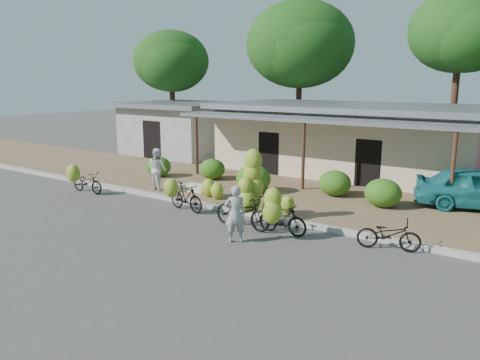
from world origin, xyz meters
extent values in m
plane|color=#494644|center=(0.00, 0.00, 0.00)|extent=(100.00, 100.00, 0.00)
cube|color=#806345|center=(0.00, 5.00, 0.06)|extent=(60.00, 6.00, 0.12)
cube|color=#A8A399|center=(0.00, 2.00, 0.07)|extent=(60.00, 0.25, 0.15)
cube|color=beige|center=(0.00, 11.00, 1.55)|extent=(12.00, 6.00, 3.10)
cube|color=slate|center=(0.00, 11.00, 3.23)|extent=(13.00, 7.00, 0.25)
cube|color=black|center=(0.00, 8.05, 1.10)|extent=(1.40, 0.12, 2.20)
cube|color=slate|center=(0.00, 7.00, 2.90)|extent=(13.00, 2.00, 0.15)
cylinder|color=#4B2C1E|center=(-5.60, 6.10, 1.43)|extent=(0.14, 0.14, 2.85)
cylinder|color=#4B2C1E|center=(0.00, 6.10, 1.43)|extent=(0.14, 0.14, 2.85)
cylinder|color=#4B2C1E|center=(5.60, 6.10, 1.43)|extent=(0.14, 0.14, 2.85)
cube|color=#A8A9A3|center=(-11.00, 11.00, 1.45)|extent=(6.00, 5.00, 2.90)
cube|color=slate|center=(-11.00, 11.00, 3.02)|extent=(7.00, 6.00, 0.25)
cube|color=black|center=(-11.00, 8.55, 1.10)|extent=(1.40, 0.12, 2.20)
cylinder|color=#4B2C1E|center=(-13.50, 13.00, 3.03)|extent=(0.36, 0.36, 6.05)
ellipsoid|color=#0F3F11|center=(-13.50, 13.00, 5.72)|extent=(5.03, 5.03, 4.02)
ellipsoid|color=#0F3F11|center=(-14.00, 13.30, 6.02)|extent=(4.28, 4.28, 3.42)
cylinder|color=#4B2C1E|center=(-5.50, 16.00, 3.51)|extent=(0.36, 0.36, 7.03)
ellipsoid|color=#0F3F11|center=(-5.50, 16.00, 6.64)|extent=(6.67, 6.67, 5.33)
ellipsoid|color=#0F3F11|center=(-6.00, 16.30, 6.94)|extent=(5.67, 5.67, 4.53)
cylinder|color=#4B2C1E|center=(3.50, 16.50, 3.65)|extent=(0.36, 0.36, 7.30)
ellipsoid|color=#0F3F11|center=(3.50, 16.50, 6.90)|extent=(5.18, 5.18, 4.14)
ellipsoid|color=#0F3F11|center=(3.00, 16.80, 7.20)|extent=(4.40, 4.40, 3.52)
ellipsoid|color=#275814|center=(-6.66, 4.61, 0.58)|extent=(1.19, 1.07, 0.93)
ellipsoid|color=#275814|center=(-4.25, 5.55, 0.58)|extent=(1.19, 1.07, 0.93)
ellipsoid|color=#275814|center=(-1.36, 4.51, 0.67)|extent=(1.41, 1.27, 1.10)
ellipsoid|color=#275814|center=(1.52, 5.83, 0.61)|extent=(1.26, 1.13, 0.98)
ellipsoid|color=#275814|center=(3.57, 5.26, 0.62)|extent=(1.29, 1.16, 1.00)
imported|color=black|center=(-7.13, 1.03, 0.43)|extent=(1.66, 0.63, 0.86)
ellipsoid|color=#92A92A|center=(-7.10, 0.38, 0.91)|extent=(0.57, 0.49, 0.72)
imported|color=black|center=(-2.02, 1.26, 0.49)|extent=(1.68, 0.70, 0.98)
ellipsoid|color=#92A92A|center=(-2.12, 0.61, 0.93)|extent=(0.53, 0.45, 0.67)
imported|color=black|center=(0.68, 0.79, 0.53)|extent=(2.03, 0.76, 1.05)
ellipsoid|color=#92A92A|center=(0.65, 1.34, 0.76)|extent=(0.63, 0.54, 0.79)
ellipsoid|color=#92A92A|center=(0.75, 1.34, 1.19)|extent=(0.61, 0.52, 0.77)
ellipsoid|color=#92A92A|center=(0.67, 1.34, 1.64)|extent=(0.60, 0.51, 0.75)
ellipsoid|color=#92A92A|center=(0.70, 1.34, 2.04)|extent=(0.59, 0.50, 0.73)
ellipsoid|color=#92A92A|center=(0.69, 0.99, 0.82)|extent=(0.61, 0.52, 0.77)
ellipsoid|color=#92A92A|center=(0.65, 0.99, 1.26)|extent=(0.50, 0.42, 0.62)
imported|color=black|center=(2.00, 0.96, 0.47)|extent=(1.59, 0.48, 0.95)
ellipsoid|color=#92A92A|center=(2.02, 0.31, 0.87)|extent=(0.62, 0.52, 0.77)
ellipsoid|color=#92A92A|center=(2.02, 0.36, 1.21)|extent=(0.53, 0.45, 0.66)
imported|color=black|center=(4.99, 1.45, 0.44)|extent=(1.76, 1.01, 0.88)
ellipsoid|color=#92A92A|center=(-1.86, 2.80, 0.44)|extent=(0.51, 0.43, 0.63)
ellipsoid|color=#92A92A|center=(-2.37, 2.94, 0.47)|extent=(0.56, 0.47, 0.70)
ellipsoid|color=#92A92A|center=(1.22, 2.65, 0.43)|extent=(0.49, 0.42, 0.61)
cube|color=beige|center=(-3.29, 3.30, 0.27)|extent=(0.85, 0.41, 0.30)
cube|color=beige|center=(-4.06, 3.15, 0.26)|extent=(0.84, 0.69, 0.28)
imported|color=gray|center=(1.25, -0.38, 0.82)|extent=(0.71, 0.68, 1.64)
imported|color=silver|center=(-4.81, 2.71, 0.97)|extent=(0.92, 0.78, 1.70)
imported|color=#1A7278|center=(6.36, 6.93, 0.84)|extent=(4.53, 2.84, 1.44)
camera|label=1|loc=(8.55, -10.62, 4.48)|focal=35.00mm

